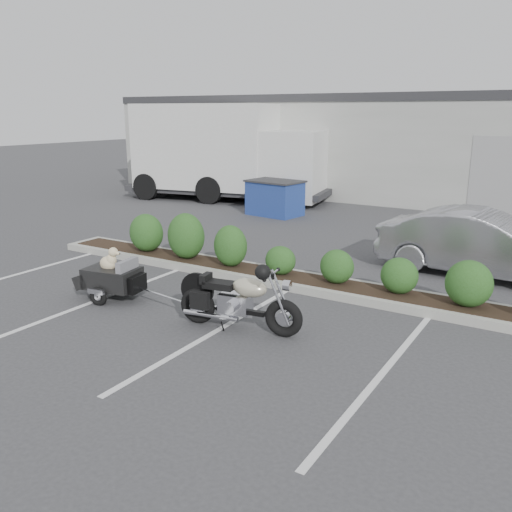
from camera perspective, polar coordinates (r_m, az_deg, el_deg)
The scene contains 8 objects.
ground at distance 9.74m, azimuth -7.94°, elevation -5.26°, with size 90.00×90.00×0.00m, color #38383A.
planter_kerb at distance 10.92m, azimuth 3.48°, elevation -2.48°, with size 12.00×1.00×0.15m, color #9E9E93.
building at distance 24.76m, azimuth 18.12°, elevation 11.12°, with size 26.00×10.00×4.00m, color #9EA099.
motorcycle at distance 8.49m, azimuth -1.86°, elevation -4.77°, with size 2.08×0.82×1.20m.
pet_trailer at distance 10.24m, azimuth -14.94°, elevation -2.15°, with size 1.69×0.96×0.99m.
sedan at distance 12.18m, azimuth 22.63°, elevation 1.18°, with size 1.45×4.15×1.37m, color #A1A1A8.
dumpster at distance 18.06m, azimuth 2.00°, elevation 6.17°, with size 1.91×1.44×1.16m.
delivery_truck at distance 21.34m, azimuth -3.05°, elevation 10.64°, with size 8.27×3.98×3.63m.
Camera 1 is at (5.88, -7.01, 3.34)m, focal length 38.00 mm.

